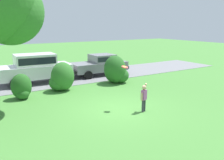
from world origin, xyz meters
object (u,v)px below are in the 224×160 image
object	(u,v)px
child_thrower	(144,96)
frisbee	(125,67)
parked_sedan	(100,64)
parked_suv	(35,67)

from	to	relation	value
child_thrower	frisbee	distance (m)	1.54
parked_sedan	parked_suv	distance (m)	4.83
parked_suv	frisbee	bearing A→B (deg)	-73.83
parked_sedan	frisbee	bearing A→B (deg)	-111.25
parked_suv	child_thrower	bearing A→B (deg)	-72.56
child_thrower	frisbee	xyz separation A→B (m)	(-0.44, 0.86, 1.21)
parked_sedan	parked_suv	world-z (taller)	parked_suv
parked_suv	child_thrower	distance (m)	8.31
parked_sedan	frisbee	xyz separation A→B (m)	(-2.78, -7.14, 1.08)
parked_sedan	parked_suv	bearing A→B (deg)	-179.15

